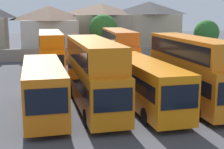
# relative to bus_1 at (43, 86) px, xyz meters

# --- Properties ---
(ground) EXTENTS (140.00, 140.00, 0.00)m
(ground) POSITION_rel_bus_1_xyz_m (5.55, 18.36, -2.02)
(ground) COLOR #424247
(depot_boundary_wall) EXTENTS (56.00, 0.50, 1.80)m
(depot_boundary_wall) POSITION_rel_bus_1_xyz_m (5.55, 25.31, -1.12)
(depot_boundary_wall) COLOR gray
(depot_boundary_wall) RESTS_ON ground
(bus_1) EXTENTS (2.93, 10.52, 3.54)m
(bus_1) POSITION_rel_bus_1_xyz_m (0.00, 0.00, 0.00)
(bus_1) COLOR orange
(bus_1) RESTS_ON ground
(bus_2) EXTENTS (2.92, 11.76, 5.04)m
(bus_2) POSITION_rel_bus_1_xyz_m (3.61, 0.68, 0.82)
(bus_2) COLOR orange
(bus_2) RESTS_ON ground
(bus_3) EXTENTS (3.14, 11.97, 3.49)m
(bus_3) POSITION_rel_bus_1_xyz_m (7.28, 0.15, -0.02)
(bus_3) COLOR orange
(bus_3) RESTS_ON ground
(bus_4) EXTENTS (2.69, 11.62, 5.14)m
(bus_4) POSITION_rel_bus_1_xyz_m (11.07, 0.41, 0.88)
(bus_4) COLOR orange
(bus_4) RESTS_ON ground
(bus_5) EXTENTS (2.63, 11.88, 4.77)m
(bus_5) POSITION_rel_bus_1_xyz_m (0.92, 15.53, 0.68)
(bus_5) COLOR orange
(bus_5) RESTS_ON ground
(bus_6) EXTENTS (2.78, 10.33, 3.34)m
(bus_6) POSITION_rel_bus_1_xyz_m (5.85, 14.98, -0.10)
(bus_6) COLOR orange
(bus_6) RESTS_ON ground
(bus_7) EXTENTS (3.21, 11.94, 4.93)m
(bus_7) POSITION_rel_bus_1_xyz_m (8.86, 15.07, 0.76)
(bus_7) COLOR orange
(bus_7) RESTS_ON ground
(house_terrace_centre) EXTENTS (9.27, 7.90, 7.94)m
(house_terrace_centre) POSITION_rel_bus_1_xyz_m (1.25, 32.57, 2.03)
(house_terrace_centre) COLOR silver
(house_terrace_centre) RESTS_ON ground
(house_terrace_right) EXTENTS (9.87, 8.37, 8.44)m
(house_terrace_right) POSITION_rel_bus_1_xyz_m (10.00, 34.03, 2.28)
(house_terrace_right) COLOR tan
(house_terrace_right) RESTS_ON ground
(house_terrace_far_right) EXTENTS (10.41, 6.90, 8.75)m
(house_terrace_far_right) POSITION_rel_bus_1_xyz_m (18.75, 33.84, 2.44)
(house_terrace_far_right) COLOR #C6B293
(house_terrace_far_right) RESTS_ON ground
(tree_left_of_lot) EXTENTS (4.39, 4.39, 6.63)m
(tree_left_of_lot) POSITION_rel_bus_1_xyz_m (9.33, 27.81, 2.39)
(tree_left_of_lot) COLOR brown
(tree_left_of_lot) RESTS_ON ground
(tree_behind_wall) EXTENTS (3.82, 3.82, 5.80)m
(tree_behind_wall) POSITION_rel_bus_1_xyz_m (24.43, 23.31, 1.83)
(tree_behind_wall) COLOR brown
(tree_behind_wall) RESTS_ON ground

